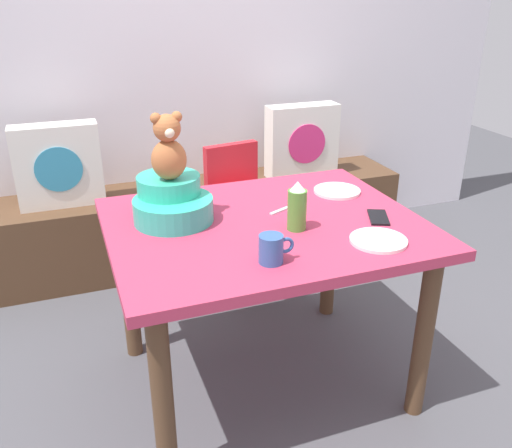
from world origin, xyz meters
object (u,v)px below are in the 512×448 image
Objects in this scene: teddy_bear at (168,148)px; ketchup_bottle at (297,207)px; pillow_floral_left at (58,166)px; dinner_plate_near at (378,240)px; infant_seat_teal at (172,201)px; cell_phone at (378,217)px; coffee_mug at (272,249)px; highchair at (242,199)px; pillow_floral_right at (302,141)px; book_stack at (171,182)px; dinner_plate_far at (337,191)px; dining_table at (265,248)px.

teddy_bear is 0.51m from ketchup_bottle.
dinner_plate_near is (1.02, -1.50, 0.07)m from pillow_floral_left.
infant_seat_teal is at bearing -69.52° from pillow_floral_left.
cell_phone is at bearing -19.84° from teddy_bear.
ketchup_bottle is at bearing 21.25° from cell_phone.
infant_seat_teal is 1.78× the size of ketchup_bottle.
ketchup_bottle reaches higher than coffee_mug.
infant_seat_teal is 0.77m from dinner_plate_near.
teddy_bear reaches higher than coffee_mug.
pillow_floral_right is at bearing 38.10° from highchair.
dinner_plate_near is at bearing -74.45° from book_stack.
infant_seat_teal reaches higher than book_stack.
highchair reaches higher than cell_phone.
coffee_mug is (0.22, -0.46, -0.02)m from infant_seat_teal.
teddy_bear is 0.78m from dinner_plate_far.
pillow_floral_left reaches higher than dining_table.
teddy_bear reaches higher than pillow_floral_left.
coffee_mug is (-0.18, -0.21, -0.04)m from ketchup_bottle.
infant_seat_teal is (-0.32, 0.15, 0.18)m from dining_table.
dinner_plate_near is 0.21m from cell_phone.
cell_phone is (0.34, -0.02, -0.08)m from ketchup_bottle.
cell_phone is at bearing -74.82° from highchair.
pillow_floral_left is 1.40m from dining_table.
cell_phone is (-0.29, -1.32, 0.06)m from pillow_floral_right.
pillow_floral_right is 1.05m from dinner_plate_far.
dinner_plate_far is (0.32, 0.29, -0.08)m from ketchup_bottle.
dining_table is at bearing -59.32° from pillow_floral_left.
pillow_floral_left reaches higher than coffee_mug.
pillow_floral_left is at bearing -177.99° from book_stack.
ketchup_bottle reaches higher than dinner_plate_far.
pillow_floral_left is at bearing 137.92° from dinner_plate_far.
pillow_floral_right reaches higher than dinner_plate_near.
cell_phone is (0.74, -0.27, -0.27)m from teddy_bear.
cell_phone is (0.74, -0.27, -0.07)m from infant_seat_teal.
cell_phone is at bearing 20.30° from coffee_mug.
dinner_plate_far is at bearing -106.56° from pillow_floral_right.
dinner_plate_far is (1.12, -1.01, 0.07)m from pillow_floral_left.
ketchup_bottle reaches higher than pillow_floral_right.
pillow_floral_left is 3.06× the size of cell_phone.
coffee_mug is at bearing -67.79° from pillow_floral_left.
dinner_plate_near is at bearing -35.45° from teddy_bear.
infant_seat_teal is at bearing 4.52° from cell_phone.
infant_seat_teal is at bearing 144.52° from dinner_plate_near.
cell_phone is at bearing -19.88° from infant_seat_teal.
dinner_plate_near is (0.42, -1.52, 0.24)m from book_stack.
highchair is at bearing -56.44° from book_stack.
infant_seat_teal reaches higher than cell_phone.
coffee_mug is (0.22, -0.46, -0.23)m from teddy_bear.
pillow_floral_right is 2.20× the size of dinner_plate_near.
ketchup_bottle is (-0.62, -1.30, 0.15)m from pillow_floral_right.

